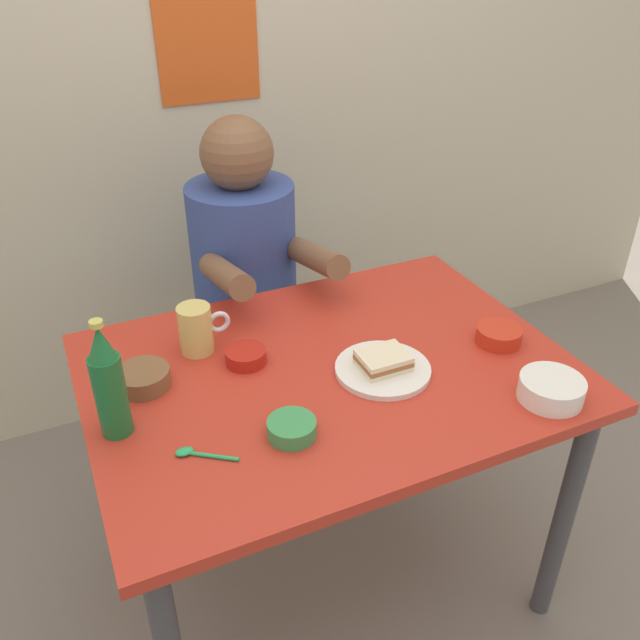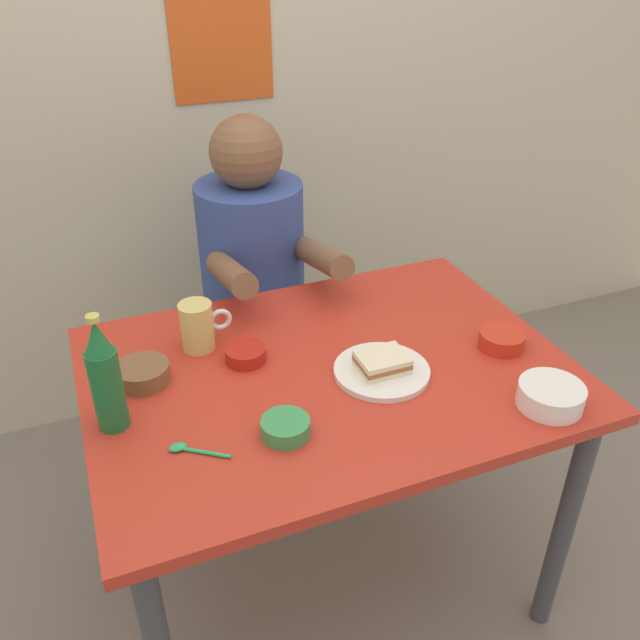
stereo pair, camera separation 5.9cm
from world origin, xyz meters
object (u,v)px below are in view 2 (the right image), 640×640
plate_orange (382,371)px  beer_mug (198,326)px  stool (258,360)px  dip_bowl_green (285,427)px  beer_bottle (105,378)px  person_seated (253,250)px  dining_table (328,399)px  sandwich (382,362)px

plate_orange → beer_mug: beer_mug is taller
stool → dip_bowl_green: size_ratio=4.50×
stool → beer_bottle: beer_bottle is taller
dip_bowl_green → stool: bearing=77.8°
stool → beer_mug: size_ratio=3.57×
beer_mug → dip_bowl_green: beer_mug is taller
stool → beer_bottle: size_ratio=1.72×
plate_orange → beer_bottle: size_ratio=0.84×
beer_mug → beer_bottle: 0.32m
person_seated → dining_table: bearing=-90.7°
sandwich → dip_bowl_green: sandwich is taller
dining_table → plate_orange: 0.16m
beer_bottle → dip_bowl_green: beer_bottle is taller
beer_mug → dip_bowl_green: size_ratio=1.26×
plate_orange → dip_bowl_green: 0.29m
sandwich → beer_mug: 0.45m
person_seated → plate_orange: size_ratio=3.27×
plate_orange → beer_mug: bearing=144.0°
sandwich → beer_mug: bearing=144.0°
beer_bottle → person_seated: bearing=52.6°
stool → beer_bottle: bearing=-127.0°
dining_table → beer_mug: size_ratio=8.73×
dining_table → sandwich: sandwich is taller
person_seated → dip_bowl_green: 0.82m
beer_bottle → sandwich: bearing=-4.4°
plate_orange → beer_mug: size_ratio=1.75×
stool → person_seated: 0.42m
dining_table → person_seated: 0.63m
beer_mug → sandwich: bearing=-36.0°
dining_table → person_seated: (0.01, 0.62, 0.12)m
person_seated → beer_mug: person_seated is taller
dining_table → person_seated: person_seated is taller
dining_table → dip_bowl_green: dip_bowl_green is taller
stool → beer_mug: (-0.26, -0.44, 0.45)m
dining_table → plate_orange: size_ratio=5.00×
sandwich → dip_bowl_green: bearing=-157.4°
person_seated → beer_mug: bearing=-121.7°
sandwich → stool: bearing=97.9°
beer_bottle → stool: bearing=53.0°
person_seated → sandwich: person_seated is taller
plate_orange → dining_table: bearing=146.6°
dining_table → person_seated: size_ratio=1.53×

